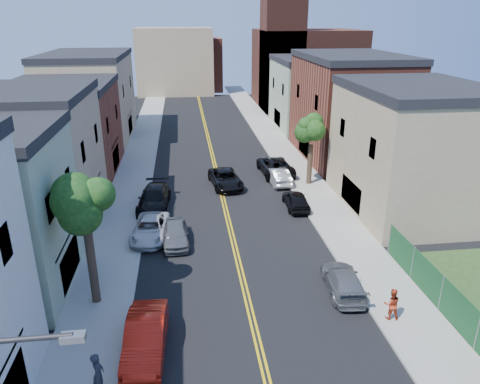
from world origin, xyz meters
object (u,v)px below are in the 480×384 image
object	(u,v)px
silver_car_right	(278,176)
grey_car_left	(176,234)
pedestrian_left	(98,374)
black_car_right	(296,200)
red_sedan	(146,337)
black_car_left	(154,198)
black_suv_lane	(225,179)
grey_car_right	(343,281)
white_pickup	(150,229)
dark_car_right_far	(275,166)
pedestrian_right	(392,304)

from	to	relation	value
silver_car_right	grey_car_left	bearing A→B (deg)	44.43
grey_car_left	pedestrian_left	distance (m)	13.03
black_car_right	silver_car_right	xyz separation A→B (m)	(-0.27, 5.73, 0.03)
red_sedan	black_car_right	xyz separation A→B (m)	(10.56, 15.14, -0.11)
grey_car_left	black_car_left	bearing A→B (deg)	103.17
black_car_right	black_suv_lane	xyz separation A→B (m)	(-5.00, 5.49, 0.03)
red_sedan	black_car_right	bearing A→B (deg)	57.54
grey_car_right	white_pickup	bearing A→B (deg)	-30.37
white_pickup	black_car_right	size ratio (longest dim) A/B	1.21
dark_car_right_far	black_suv_lane	size ratio (longest dim) A/B	1.13
pedestrian_right	red_sedan	bearing A→B (deg)	14.06
grey_car_left	pedestrian_left	size ratio (longest dim) A/B	2.17
red_sedan	black_car_right	size ratio (longest dim) A/B	1.21
pedestrian_right	grey_car_left	bearing A→B (deg)	-31.88
black_car_left	pedestrian_left	size ratio (longest dim) A/B	2.91
black_car_right	white_pickup	bearing A→B (deg)	19.92
dark_car_right_far	pedestrian_left	size ratio (longest dim) A/B	3.09
black_car_left	silver_car_right	world-z (taller)	black_car_left
dark_car_right_far	pedestrian_right	bearing A→B (deg)	89.93
grey_car_right	dark_car_right_far	bearing A→B (deg)	-85.07
silver_car_right	black_car_left	bearing A→B (deg)	16.93
red_sedan	grey_car_left	distance (m)	10.42
black_car_right	pedestrian_left	size ratio (longest dim) A/B	2.12
red_sedan	white_pickup	bearing A→B (deg)	94.66
white_pickup	pedestrian_left	distance (m)	13.78
black_car_left	pedestrian_left	distance (m)	18.95
black_car_left	black_suv_lane	xyz separation A→B (m)	(6.00, 4.08, -0.08)
dark_car_right_far	red_sedan	bearing A→B (deg)	62.52
silver_car_right	pedestrian_right	distance (m)	20.16
black_car_right	pedestrian_right	bearing A→B (deg)	95.93
black_suv_lane	pedestrian_right	xyz separation A→B (m)	(6.25, -19.87, 0.26)
red_sedan	grey_car_left	bearing A→B (deg)	85.49
silver_car_right	red_sedan	bearing A→B (deg)	58.80
white_pickup	grey_car_right	world-z (taller)	white_pickup
grey_car_right	pedestrian_right	bearing A→B (deg)	122.99
grey_car_right	black_car_right	world-z (taller)	black_car_right
grey_car_left	grey_car_right	world-z (taller)	grey_car_left
pedestrian_left	white_pickup	bearing A→B (deg)	-10.62
pedestrian_left	pedestrian_right	size ratio (longest dim) A/B	1.15
red_sedan	dark_car_right_far	distance (m)	25.70
dark_car_right_far	pedestrian_right	size ratio (longest dim) A/B	3.55
grey_car_left	black_car_left	world-z (taller)	black_car_left
grey_car_left	pedestrian_right	size ratio (longest dim) A/B	2.50
silver_car_right	white_pickup	bearing A→B (deg)	36.58
black_car_left	dark_car_right_far	size ratio (longest dim) A/B	0.94
black_car_left	dark_car_right_far	xyz separation A→B (m)	(11.00, 6.87, 0.01)
black_car_left	grey_car_right	distance (m)	16.90
silver_car_right	black_suv_lane	distance (m)	4.74
white_pickup	dark_car_right_far	bearing A→B (deg)	53.43
black_suv_lane	pedestrian_left	xyz separation A→B (m)	(-7.20, -22.99, 0.38)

